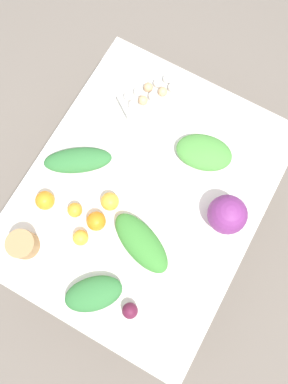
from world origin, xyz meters
TOP-DOWN VIEW (x-y plane):
  - ground_plane at (0.00, 0.00)m, footprint 8.00×8.00m
  - dining_table at (0.00, 0.00)m, footprint 1.27×1.02m
  - cabbage_purple at (0.07, -0.36)m, footprint 0.17×0.17m
  - egg_carton at (0.42, 0.20)m, footprint 0.30×0.26m
  - paper_bag at (-0.45, 0.33)m, footprint 0.12×0.12m
  - greens_bunch_scallion at (-0.20, -0.10)m, footprint 0.24×0.34m
  - greens_bunch_beet_tops at (-0.02, 0.33)m, footprint 0.27×0.32m
  - greens_bunch_kale at (0.29, -0.15)m, footprint 0.23×0.29m
  - greens_bunch_chard at (-0.48, -0.03)m, footprint 0.27×0.27m
  - beet_root at (-0.46, -0.19)m, footprint 0.07×0.07m
  - orange_0 at (-0.22, 0.22)m, footprint 0.06×0.06m
  - orange_1 at (-0.22, 0.11)m, footprint 0.08×0.08m
  - orange_2 at (-0.25, 0.35)m, footprint 0.08×0.08m
  - orange_3 at (-0.31, 0.14)m, footprint 0.07×0.07m
  - orange_4 at (-0.11, 0.11)m, footprint 0.08×0.08m

SIDE VIEW (x-z plane):
  - ground_plane at x=0.00m, z-range 0.00..0.00m
  - dining_table at x=0.00m, z-range 0.27..0.99m
  - orange_0 at x=-0.22m, z-range 0.72..0.78m
  - beet_root at x=-0.46m, z-range 0.72..0.79m
  - orange_3 at x=-0.31m, z-range 0.72..0.79m
  - greens_bunch_beet_tops at x=-0.02m, z-range 0.72..0.79m
  - greens_bunch_kale at x=0.29m, z-range 0.72..0.79m
  - greens_bunch_chard at x=-0.48m, z-range 0.72..0.80m
  - orange_4 at x=-0.11m, z-range 0.72..0.80m
  - orange_2 at x=-0.25m, z-range 0.72..0.80m
  - orange_1 at x=-0.22m, z-range 0.72..0.80m
  - greens_bunch_scallion at x=-0.20m, z-range 0.72..0.81m
  - egg_carton at x=0.42m, z-range 0.72..0.81m
  - paper_bag at x=-0.45m, z-range 0.72..0.82m
  - cabbage_purple at x=0.07m, z-range 0.72..0.89m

